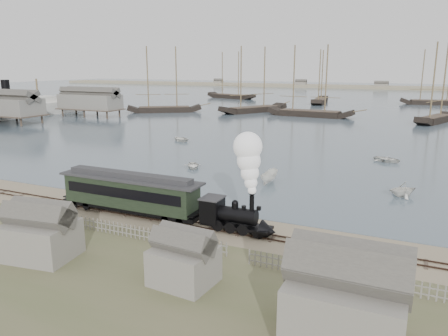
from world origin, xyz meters
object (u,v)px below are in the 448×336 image
at_px(locomotive, 245,190).
at_px(beached_dinghy, 151,203).
at_px(steamship, 7,99).
at_px(passenger_coach, 130,192).

bearing_deg(locomotive, beached_dinghy, 166.76).
xyz_separation_m(locomotive, beached_dinghy, (-11.68, 2.75, -3.61)).
bearing_deg(beached_dinghy, steamship, 49.75).
bearing_deg(steamship, beached_dinghy, -116.42).
height_order(locomotive, passenger_coach, locomotive).
xyz_separation_m(beached_dinghy, steamship, (-79.66, 48.66, 4.87)).
bearing_deg(locomotive, steamship, 150.63).
bearing_deg(steamship, passenger_coach, -117.98).
distance_m(locomotive, steamship, 104.82).
distance_m(locomotive, beached_dinghy, 12.53).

